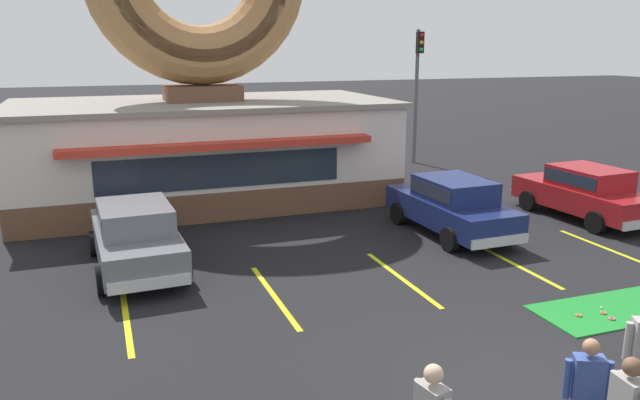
% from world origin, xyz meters
% --- Properties ---
extents(ground_plane, '(160.00, 160.00, 0.00)m').
position_xyz_m(ground_plane, '(0.00, 0.00, 0.00)').
color(ground_plane, black).
extents(donut_shop_building, '(12.30, 6.75, 10.96)m').
position_xyz_m(donut_shop_building, '(-2.40, 13.94, 3.74)').
color(donut_shop_building, brown).
rests_on(donut_shop_building, ground).
extents(mini_donut_near_right, '(0.13, 0.13, 0.04)m').
position_xyz_m(mini_donut_near_right, '(2.72, 1.95, 0.05)').
color(mini_donut_near_right, '#D17F47').
rests_on(mini_donut_near_right, putting_mat).
extents(mini_donut_mid_centre, '(0.13, 0.13, 0.04)m').
position_xyz_m(mini_donut_mid_centre, '(3.26, 1.87, 0.05)').
color(mini_donut_mid_centre, '#D17F47').
rests_on(mini_donut_mid_centre, putting_mat).
extents(mini_donut_far_right, '(0.13, 0.13, 0.04)m').
position_xyz_m(mini_donut_far_right, '(3.22, 1.61, 0.05)').
color(mini_donut_far_right, '#D8667F').
rests_on(mini_donut_far_right, putting_mat).
extents(golf_ball, '(0.04, 0.04, 0.04)m').
position_xyz_m(golf_ball, '(3.41, 2.08, 0.05)').
color(golf_ball, white).
rests_on(golf_ball, putting_mat).
extents(car_navy, '(2.08, 4.61, 1.60)m').
position_xyz_m(car_navy, '(3.32, 7.63, 0.87)').
color(car_navy, navy).
rests_on(car_navy, ground).
extents(car_red, '(2.18, 4.65, 1.60)m').
position_xyz_m(car_red, '(7.95, 7.63, 0.87)').
color(car_red, maroon).
rests_on(car_red, ground).
extents(car_grey, '(2.13, 4.63, 1.60)m').
position_xyz_m(car_grey, '(-5.13, 7.66, 0.87)').
color(car_grey, slate).
rests_on(car_grey, ground).
extents(pedestrian_blue_sweater_man, '(0.55, 0.38, 1.61)m').
position_xyz_m(pedestrian_blue_sweater_man, '(-0.23, -1.37, 0.89)').
color(pedestrian_blue_sweater_man, '#232328').
rests_on(pedestrian_blue_sweater_man, ground).
extents(traffic_light_pole, '(0.28, 0.47, 5.80)m').
position_xyz_m(traffic_light_pole, '(7.56, 17.63, 3.71)').
color(traffic_light_pole, '#595B60').
rests_on(traffic_light_pole, ground).
extents(parking_stripe_left, '(0.12, 3.60, 0.01)m').
position_xyz_m(parking_stripe_left, '(-5.55, 5.00, 0.00)').
color(parking_stripe_left, yellow).
rests_on(parking_stripe_left, ground).
extents(parking_stripe_mid_left, '(0.12, 3.60, 0.01)m').
position_xyz_m(parking_stripe_mid_left, '(-2.55, 5.00, 0.00)').
color(parking_stripe_mid_left, yellow).
rests_on(parking_stripe_mid_left, ground).
extents(parking_stripe_centre, '(0.12, 3.60, 0.01)m').
position_xyz_m(parking_stripe_centre, '(0.45, 5.00, 0.00)').
color(parking_stripe_centre, yellow).
rests_on(parking_stripe_centre, ground).
extents(parking_stripe_mid_right, '(0.12, 3.60, 0.01)m').
position_xyz_m(parking_stripe_mid_right, '(3.45, 5.00, 0.00)').
color(parking_stripe_mid_right, yellow).
rests_on(parking_stripe_mid_right, ground).
extents(parking_stripe_right, '(0.12, 3.60, 0.01)m').
position_xyz_m(parking_stripe_right, '(6.45, 5.00, 0.00)').
color(parking_stripe_right, yellow).
rests_on(parking_stripe_right, ground).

